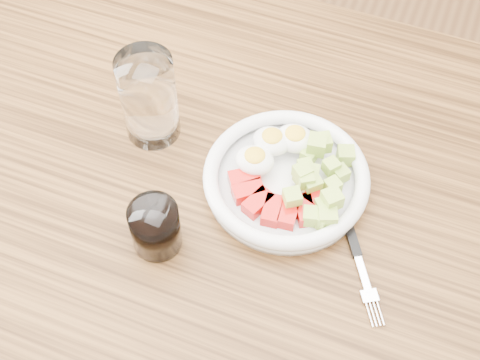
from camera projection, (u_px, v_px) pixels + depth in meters
dining_table at (244, 233)px, 1.06m from camera, size 1.50×0.90×0.77m
bowl at (287, 177)px, 0.98m from camera, size 0.24×0.24×0.06m
fork at (354, 243)px, 0.93m from camera, size 0.12×0.18×0.01m
water_glass at (149, 98)px, 0.99m from camera, size 0.08×0.08×0.15m
coffee_glass at (155, 227)px, 0.91m from camera, size 0.07×0.07×0.08m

